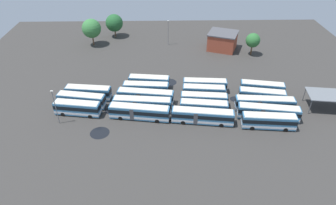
{
  "coord_description": "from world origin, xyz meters",
  "views": [
    {
      "loc": [
        -2.85,
        -61.2,
        42.06
      ],
      "look_at": [
        -1.48,
        -1.54,
        1.48
      ],
      "focal_mm": 32.37,
      "sensor_mm": 36.0,
      "label": 1
    }
  ],
  "objects_px": {
    "bus_row1_slot0": "(139,112)",
    "bus_row0_slot2": "(88,92)",
    "bus_row3_slot0": "(269,121)",
    "bus_row3_slot1": "(268,112)",
    "bus_row2_slot1": "(204,108)",
    "maintenance_shelter": "(332,95)",
    "lamp_post_by_building": "(168,32)",
    "tree_east_edge": "(114,23)",
    "bus_row1_slot2": "(145,96)",
    "bus_row2_slot3": "(204,92)",
    "bus_row3_slot4": "(262,88)",
    "bus_row2_slot2": "(204,100)",
    "bus_row1_slot4": "(149,82)",
    "bus_row2_slot0": "(202,116)",
    "bus_row3_slot3": "(262,96)",
    "depot_building": "(222,41)",
    "bus_row0_slot1": "(82,100)",
    "tree_northeast": "(91,28)",
    "lamp_post_mid_lot": "(55,106)",
    "bus_row2_slot4": "(205,85)",
    "tree_north_edge": "(253,40)",
    "bus_row0_slot0": "(77,108)",
    "bus_row3_slot2": "(264,104)"
  },
  "relations": [
    {
      "from": "bus_row0_slot1",
      "to": "tree_northeast",
      "type": "xyz_separation_m",
      "value": [
        -3.88,
        36.82,
        4.09
      ]
    },
    {
      "from": "tree_northeast",
      "to": "lamp_post_mid_lot",
      "type": "bearing_deg",
      "value": -89.84
    },
    {
      "from": "bus_row3_slot1",
      "to": "maintenance_shelter",
      "type": "distance_m",
      "value": 16.29
    },
    {
      "from": "bus_row1_slot4",
      "to": "bus_row1_slot2",
      "type": "bearing_deg",
      "value": -95.95
    },
    {
      "from": "bus_row0_slot1",
      "to": "bus_row3_slot0",
      "type": "bearing_deg",
      "value": -12.24
    },
    {
      "from": "bus_row2_slot4",
      "to": "bus_row3_slot3",
      "type": "height_order",
      "value": "same"
    },
    {
      "from": "bus_row1_slot0",
      "to": "tree_northeast",
      "type": "distance_m",
      "value": 45.93
    },
    {
      "from": "bus_row1_slot4",
      "to": "bus_row2_slot1",
      "type": "distance_m",
      "value": 17.74
    },
    {
      "from": "bus_row2_slot2",
      "to": "tree_east_edge",
      "type": "height_order",
      "value": "tree_east_edge"
    },
    {
      "from": "bus_row0_slot0",
      "to": "bus_row0_slot2",
      "type": "distance_m",
      "value": 6.79
    },
    {
      "from": "bus_row0_slot0",
      "to": "tree_north_edge",
      "type": "distance_m",
      "value": 57.63
    },
    {
      "from": "bus_row1_slot0",
      "to": "tree_east_edge",
      "type": "relative_size",
      "value": 1.7
    },
    {
      "from": "lamp_post_by_building",
      "to": "bus_row2_slot2",
      "type": "bearing_deg",
      "value": -78.27
    },
    {
      "from": "bus_row3_slot2",
      "to": "lamp_post_by_building",
      "type": "xyz_separation_m",
      "value": [
        -21.79,
        39.08,
        2.86
      ]
    },
    {
      "from": "bus_row2_slot2",
      "to": "bus_row3_slot3",
      "type": "xyz_separation_m",
      "value": [
        14.41,
        1.43,
        0.0
      ]
    },
    {
      "from": "bus_row3_slot3",
      "to": "lamp_post_mid_lot",
      "type": "bearing_deg",
      "value": -171.13
    },
    {
      "from": "bus_row0_slot0",
      "to": "lamp_post_by_building",
      "type": "xyz_separation_m",
      "value": [
        21.86,
        39.85,
        2.86
      ]
    },
    {
      "from": "bus_row1_slot2",
      "to": "bus_row3_slot1",
      "type": "distance_m",
      "value": 28.97
    },
    {
      "from": "bus_row1_slot2",
      "to": "tree_north_edge",
      "type": "distance_m",
      "value": 42.43
    },
    {
      "from": "bus_row3_slot0",
      "to": "bus_row3_slot1",
      "type": "xyz_separation_m",
      "value": [
        0.81,
        3.18,
        0.0
      ]
    },
    {
      "from": "bus_row0_slot1",
      "to": "bus_row1_slot2",
      "type": "relative_size",
      "value": 0.84
    },
    {
      "from": "bus_row1_slot2",
      "to": "tree_north_edge",
      "type": "xyz_separation_m",
      "value": [
        32.8,
        26.73,
        3.07
      ]
    },
    {
      "from": "bus_row1_slot2",
      "to": "bus_row2_slot4",
      "type": "bearing_deg",
      "value": 17.71
    },
    {
      "from": "bus_row1_slot0",
      "to": "lamp_post_by_building",
      "type": "bearing_deg",
      "value": 79.78
    },
    {
      "from": "bus_row2_slot1",
      "to": "maintenance_shelter",
      "type": "height_order",
      "value": "maintenance_shelter"
    },
    {
      "from": "depot_building",
      "to": "tree_east_edge",
      "type": "relative_size",
      "value": 1.4
    },
    {
      "from": "bus_row1_slot4",
      "to": "tree_north_edge",
      "type": "distance_m",
      "value": 37.79
    },
    {
      "from": "bus_row0_slot1",
      "to": "bus_row2_slot1",
      "type": "xyz_separation_m",
      "value": [
        28.95,
        -3.83,
        -0.0
      ]
    },
    {
      "from": "maintenance_shelter",
      "to": "bus_row2_slot2",
      "type": "bearing_deg",
      "value": 176.76
    },
    {
      "from": "lamp_post_by_building",
      "to": "tree_east_edge",
      "type": "distance_m",
      "value": 20.44
    },
    {
      "from": "bus_row1_slot0",
      "to": "bus_row2_slot1",
      "type": "xyz_separation_m",
      "value": [
        14.85,
        1.41,
        -0.0
      ]
    },
    {
      "from": "bus_row1_slot4",
      "to": "lamp_post_mid_lot",
      "type": "xyz_separation_m",
      "value": [
        -19.74,
        -14.86,
        2.91
      ]
    },
    {
      "from": "bus_row2_slot1",
      "to": "bus_row0_slot0",
      "type": "bearing_deg",
      "value": 179.0
    },
    {
      "from": "bus_row1_slot0",
      "to": "bus_row0_slot2",
      "type": "bearing_deg",
      "value": 146.71
    },
    {
      "from": "bus_row2_slot1",
      "to": "bus_row2_slot4",
      "type": "bearing_deg",
      "value": 81.6
    },
    {
      "from": "bus_row0_slot0",
      "to": "bus_row2_slot4",
      "type": "relative_size",
      "value": 0.96
    },
    {
      "from": "tree_east_edge",
      "to": "bus_row1_slot2",
      "type": "bearing_deg",
      "value": -73.7
    },
    {
      "from": "bus_row2_slot3",
      "to": "bus_row3_slot0",
      "type": "distance_m",
      "value": 17.61
    },
    {
      "from": "bus_row1_slot0",
      "to": "tree_east_edge",
      "type": "bearing_deg",
      "value": 102.99
    },
    {
      "from": "bus_row2_slot3",
      "to": "bus_row3_slot4",
      "type": "distance_m",
      "value": 15.1
    },
    {
      "from": "bus_row0_slot2",
      "to": "bus_row2_slot0",
      "type": "bearing_deg",
      "value": -21.05
    },
    {
      "from": "bus_row0_slot2",
      "to": "bus_row2_slot2",
      "type": "relative_size",
      "value": 1.02
    },
    {
      "from": "bus_row1_slot2",
      "to": "bus_row2_slot4",
      "type": "height_order",
      "value": "same"
    },
    {
      "from": "bus_row1_slot0",
      "to": "bus_row3_slot1",
      "type": "height_order",
      "value": "same"
    },
    {
      "from": "bus_row2_slot0",
      "to": "bus_row3_slot3",
      "type": "bearing_deg",
      "value": 27.01
    },
    {
      "from": "bus_row1_slot4",
      "to": "bus_row2_slot0",
      "type": "bearing_deg",
      "value": -51.45
    },
    {
      "from": "bus_row1_slot4",
      "to": "bus_row3_slot0",
      "type": "xyz_separation_m",
      "value": [
        26.5,
        -17.47,
        0.0
      ]
    },
    {
      "from": "bus_row2_slot2",
      "to": "bus_row2_slot3",
      "type": "height_order",
      "value": "same"
    },
    {
      "from": "bus_row2_slot3",
      "to": "depot_building",
      "type": "xyz_separation_m",
      "value": [
        9.69,
        29.7,
        1.07
      ]
    },
    {
      "from": "bus_row3_slot1",
      "to": "tree_east_edge",
      "type": "height_order",
      "value": "tree_east_edge"
    }
  ]
}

